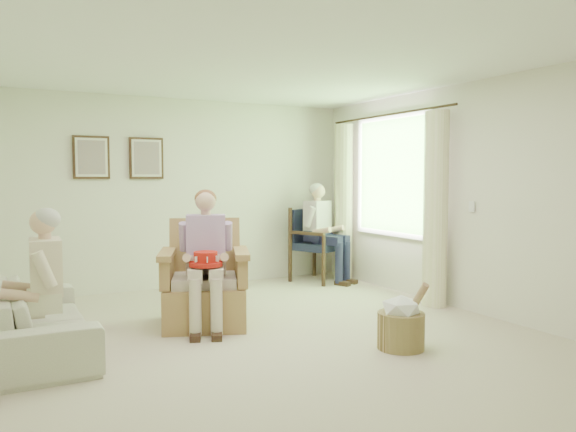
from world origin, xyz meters
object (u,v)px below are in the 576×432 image
Objects in this scene: person_wicker at (208,249)px; red_hat at (206,260)px; wicker_armchair at (204,292)px; sofa at (39,318)px; person_dark at (322,225)px; person_sofa at (41,278)px; wood_armchair at (316,241)px; hatbox at (401,322)px.

person_wicker reaches higher than red_hat.
wicker_armchair is 3.36× the size of red_hat.
person_dark is (3.90, 1.64, 0.55)m from sofa.
sofa is at bearing 177.76° from person_dark.
person_sofa is at bearing -146.48° from person_wicker.
wicker_armchair is 1.03× the size of wood_armchair.
hatbox is (-1.04, -3.26, -0.34)m from wood_armchair.
person_wicker is 4.24× the size of red_hat.
person_wicker is (-0.00, -0.14, 0.46)m from wicker_armchair.
wicker_armchair reaches higher than hatbox.
sofa is at bearing 179.89° from wood_armchair.
person_dark is 4.35× the size of red_hat.
person_wicker is 2.03m from hatbox.
red_hat is at bearing -165.70° from wood_armchair.
person_sofa is at bearing -178.04° from person_dark.
person_dark reaches higher than person_sofa.
person_wicker is at bearing 131.31° from hatbox.
person_dark is at bearing 55.28° from person_wicker.
hatbox reaches higher than sofa.
sofa is (-1.57, -0.16, -0.06)m from wicker_armchair.
sofa is 1.59× the size of person_sofa.
person_sofa reaches higher than wood_armchair.
person_dark is (2.33, 1.62, 0.03)m from person_wicker.
sofa is 3.22× the size of hatbox.
hatbox is (1.28, -1.46, -0.57)m from person_wicker.
person_wicker is 1.62m from person_sofa.
person_sofa reaches higher than hatbox.
person_wicker is 0.97× the size of person_dark.
red_hat is at bearing 99.51° from person_sofa.
person_sofa is (-3.90, -1.99, -0.13)m from person_dark.
wicker_armchair is 2.87m from wood_armchair.
person_wicker is at bearing 105.73° from person_sofa.
hatbox is (1.37, -1.27, -0.48)m from red_hat.
person_dark is (-0.00, -0.17, 0.26)m from wood_armchair.
person_wicker is 2.84m from person_dark.
wood_armchair is (2.33, 1.65, 0.23)m from wicker_armchair.
person_wicker is at bearing -170.18° from person_dark.
person_sofa is 3.85× the size of red_hat.
person_sofa reaches higher than wicker_armchair.
hatbox is at bearing -28.33° from person_wicker.
hatbox is (1.28, -1.61, -0.11)m from wicker_armchair.
person_wicker is at bearing -69.64° from wicker_armchair.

